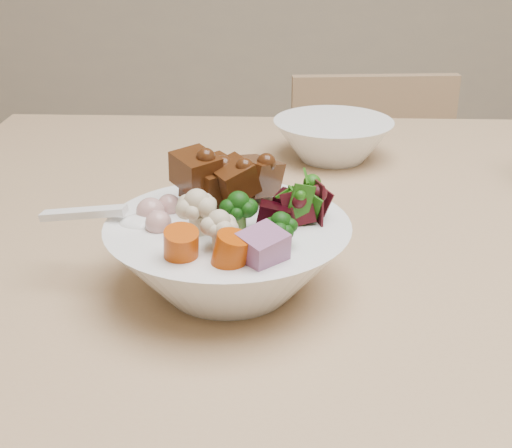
% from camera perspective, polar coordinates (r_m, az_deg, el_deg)
% --- Properties ---
extents(chair_far, '(0.37, 0.37, 0.77)m').
position_cam_1_polar(chair_far, '(1.56, 9.48, -1.32)').
color(chair_far, tan).
rests_on(chair_far, ground).
extents(food_bowl, '(0.22, 0.22, 0.12)m').
position_cam_1_polar(food_bowl, '(0.66, -2.08, -2.14)').
color(food_bowl, white).
rests_on(food_bowl, dining_table).
extents(soup_spoon, '(0.12, 0.05, 0.02)m').
position_cam_1_polar(soup_spoon, '(0.66, -10.31, 0.23)').
color(soup_spoon, white).
rests_on(soup_spoon, food_bowl).
extents(side_bowl, '(0.17, 0.17, 0.06)m').
position_cam_1_polar(side_bowl, '(1.01, 6.16, 6.71)').
color(side_bowl, white).
rests_on(side_bowl, dining_table).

